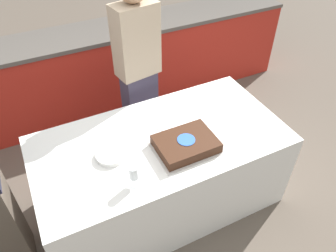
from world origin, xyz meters
The scene contains 8 objects.
ground_plane centered at (0.00, 0.00, 0.00)m, with size 14.00×14.00×0.00m, color brown.
back_counter centered at (0.00, 1.55, 0.46)m, with size 4.40×0.58×0.92m.
dining_table centered at (0.00, 0.00, 0.37)m, with size 1.87×0.95×0.73m.
cake centered at (0.12, -0.17, 0.77)m, with size 0.45×0.35×0.08m.
plate_stack centered at (-0.38, -0.01, 0.75)m, with size 0.21×0.21×0.04m.
wine_glass centered at (-0.33, -0.31, 0.84)m, with size 0.07×0.07×0.16m.
side_plate_near_cake centered at (0.12, 0.15, 0.73)m, with size 0.21×0.21×0.00m.
person_cutting_cake centered at (0.12, 0.70, 0.90)m, with size 0.38×0.26×1.70m.
Camera 1 is at (-0.72, -1.58, 2.38)m, focal length 35.00 mm.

